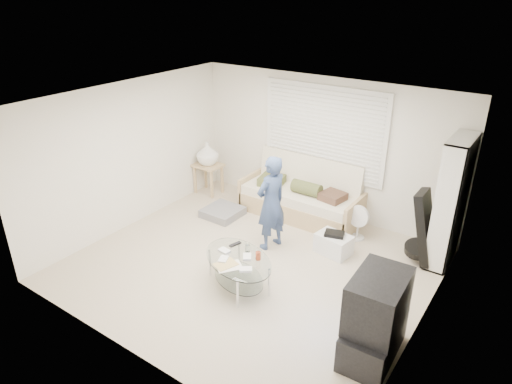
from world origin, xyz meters
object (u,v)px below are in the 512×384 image
Objects in this scene: bookshelf at (450,202)px; tv_unit at (375,318)px; futon_sofa at (302,198)px; coffee_table at (238,264)px.

tv_unit is (-0.13, -2.47, -0.48)m from bookshelf.
bookshelf reaches higher than futon_sofa.
bookshelf is at bearing 46.81° from coffee_table.
futon_sofa is 1.11× the size of bookshelf.
futon_sofa is 2.41m from coffee_table.
futon_sofa reaches higher than coffee_table.
bookshelf is (2.51, -0.09, 0.64)m from futon_sofa.
futon_sofa is 3.50m from tv_unit.
tv_unit reaches higher than coffee_table.
coffee_table is at bearing -133.19° from bookshelf.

